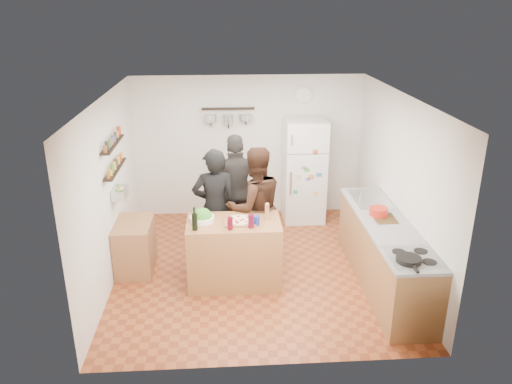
{
  "coord_description": "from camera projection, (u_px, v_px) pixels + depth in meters",
  "views": [
    {
      "loc": [
        -0.43,
        -6.42,
        3.64
      ],
      "look_at": [
        0.0,
        0.1,
        1.15
      ],
      "focal_mm": 35.0,
      "sensor_mm": 36.0,
      "label": 1
    }
  ],
  "objects": [
    {
      "name": "spice_shelf_upper",
      "position": [
        113.0,
        144.0,
        6.71
      ],
      "size": [
        0.12,
        1.0,
        0.02
      ],
      "primitive_type": "cube",
      "color": "black",
      "rests_on": "left_wall"
    },
    {
      "name": "prep_island",
      "position": [
        234.0,
        252.0,
        6.79
      ],
      "size": [
        1.25,
        0.72,
        0.91
      ],
      "primitive_type": "cube",
      "color": "#986437",
      "rests_on": "floor"
    },
    {
      "name": "cutting_board",
      "position": [
        384.0,
        219.0,
        6.71
      ],
      "size": [
        0.3,
        0.4,
        0.02
      ],
      "primitive_type": "cube",
      "color": "brown",
      "rests_on": "counter_run"
    },
    {
      "name": "person_center",
      "position": [
        255.0,
        207.0,
        7.14
      ],
      "size": [
        1.02,
        0.89,
        1.79
      ],
      "primitive_type": "imported",
      "rotation": [
        0.0,
        0.0,
        3.42
      ],
      "color": "black",
      "rests_on": "floor"
    },
    {
      "name": "pizza",
      "position": [
        240.0,
        220.0,
        6.6
      ],
      "size": [
        0.34,
        0.34,
        0.02
      ],
      "primitive_type": "cylinder",
      "color": "beige",
      "rests_on": "pizza_board"
    },
    {
      "name": "room_shell",
      "position": [
        255.0,
        179.0,
        7.22
      ],
      "size": [
        4.2,
        4.2,
        4.2
      ],
      "color": "brown",
      "rests_on": "ground"
    },
    {
      "name": "person_left",
      "position": [
        215.0,
        208.0,
        7.16
      ],
      "size": [
        0.68,
        0.48,
        1.76
      ],
      "primitive_type": "imported",
      "rotation": [
        0.0,
        0.0,
        3.24
      ],
      "color": "black",
      "rests_on": "floor"
    },
    {
      "name": "skillet",
      "position": [
        409.0,
        259.0,
        5.57
      ],
      "size": [
        0.28,
        0.28,
        0.05
      ],
      "primitive_type": "cylinder",
      "color": "black",
      "rests_on": "stove_top"
    },
    {
      "name": "pot_rack",
      "position": [
        228.0,
        109.0,
        8.45
      ],
      "size": [
        0.9,
        0.04,
        0.04
      ],
      "primitive_type": "cube",
      "color": "black",
      "rests_on": "back_wall"
    },
    {
      "name": "red_bowl",
      "position": [
        379.0,
        211.0,
        6.79
      ],
      "size": [
        0.25,
        0.25,
        0.1
      ],
      "primitive_type": "cylinder",
      "color": "red",
      "rests_on": "counter_run"
    },
    {
      "name": "fridge",
      "position": [
        304.0,
        171.0,
        8.67
      ],
      "size": [
        0.7,
        0.68,
        1.8
      ],
      "primitive_type": "cube",
      "color": "white",
      "rests_on": "floor"
    },
    {
      "name": "wall_clock",
      "position": [
        304.0,
        95.0,
        8.54
      ],
      "size": [
        0.3,
        0.03,
        0.3
      ],
      "primitive_type": "cylinder",
      "rotation": [
        1.57,
        0.0,
        0.0
      ],
      "color": "silver",
      "rests_on": "back_wall"
    },
    {
      "name": "counter_run",
      "position": [
        385.0,
        254.0,
        6.73
      ],
      "size": [
        0.63,
        2.63,
        0.9
      ],
      "primitive_type": "cube",
      "color": "#9E7042",
      "rests_on": "floor"
    },
    {
      "name": "stove_top",
      "position": [
        414.0,
        258.0,
        5.69
      ],
      "size": [
        0.6,
        0.62,
        0.02
      ],
      "primitive_type": "cube",
      "color": "white",
      "rests_on": "counter_run"
    },
    {
      "name": "side_table",
      "position": [
        135.0,
        246.0,
        7.15
      ],
      "size": [
        0.5,
        0.8,
        0.73
      ],
      "primitive_type": "cube",
      "color": "#A67245",
      "rests_on": "floor"
    },
    {
      "name": "pepper_mill",
      "position": [
        267.0,
        213.0,
        6.67
      ],
      "size": [
        0.06,
        0.06,
        0.19
      ],
      "primitive_type": "cylinder",
      "color": "#A56F45",
      "rests_on": "prep_island"
    },
    {
      "name": "pizza_board",
      "position": [
        240.0,
        221.0,
        6.61
      ],
      "size": [
        0.42,
        0.34,
        0.02
      ],
      "primitive_type": "cube",
      "color": "brown",
      "rests_on": "prep_island"
    },
    {
      "name": "salad_bowl",
      "position": [
        202.0,
        219.0,
        6.63
      ],
      "size": [
        0.33,
        0.33,
        0.07
      ],
      "primitive_type": "cylinder",
      "color": "white",
      "rests_on": "prep_island"
    },
    {
      "name": "produce_basket",
      "position": [
        120.0,
        193.0,
        6.96
      ],
      "size": [
        0.18,
        0.35,
        0.14
      ],
      "primitive_type": "cube",
      "color": "silver",
      "rests_on": "left_wall"
    },
    {
      "name": "spice_shelf_lower",
      "position": [
        115.0,
        169.0,
        6.84
      ],
      "size": [
        0.12,
        1.0,
        0.02
      ],
      "primitive_type": "cube",
      "color": "black",
      "rests_on": "left_wall"
    },
    {
      "name": "wine_bottle",
      "position": [
        195.0,
        222.0,
        6.35
      ],
      "size": [
        0.07,
        0.07,
        0.22
      ],
      "primitive_type": "cylinder",
      "color": "black",
      "rests_on": "prep_island"
    },
    {
      "name": "wine_glass_far",
      "position": [
        251.0,
        221.0,
        6.42
      ],
      "size": [
        0.07,
        0.07,
        0.18
      ],
      "primitive_type": "cylinder",
      "color": "#520720",
      "rests_on": "prep_island"
    },
    {
      "name": "salt_canister",
      "position": [
        257.0,
        221.0,
        6.51
      ],
      "size": [
        0.08,
        0.08,
        0.12
      ],
      "primitive_type": "cylinder",
      "color": "navy",
      "rests_on": "prep_island"
    },
    {
      "name": "wine_glass_near",
      "position": [
        230.0,
        223.0,
        6.37
      ],
      "size": [
        0.07,
        0.07,
        0.17
      ],
      "primitive_type": "cylinder",
      "color": "#540719",
      "rests_on": "prep_island"
    },
    {
      "name": "person_back",
      "position": [
        237.0,
        192.0,
        7.68
      ],
      "size": [
        1.1,
        0.54,
        1.81
      ],
      "primitive_type": "imported",
      "rotation": [
        0.0,
        0.0,
        3.24
      ],
      "color": "#292624",
      "rests_on": "floor"
    },
    {
      "name": "sink",
      "position": [
        370.0,
        199.0,
        7.36
      ],
      "size": [
        0.5,
        0.8,
        0.03
      ],
      "primitive_type": "cube",
      "color": "silver",
      "rests_on": "counter_run"
    }
  ]
}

